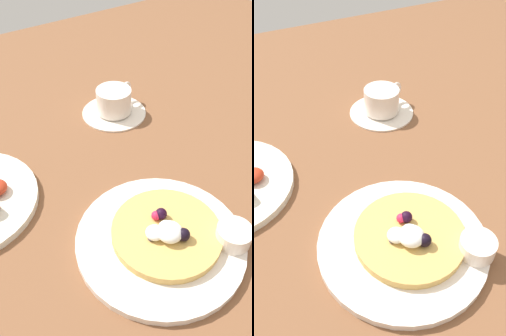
% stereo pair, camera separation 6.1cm
% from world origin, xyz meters
% --- Properties ---
extents(ground_plane, '(1.87, 1.54, 0.03)m').
position_xyz_m(ground_plane, '(0.00, 0.00, -0.01)').
color(ground_plane, brown).
extents(pancake_plate, '(0.26, 0.26, 0.01)m').
position_xyz_m(pancake_plate, '(0.00, -0.12, 0.01)').
color(pancake_plate, silver).
rests_on(pancake_plate, ground_plane).
extents(pancake_with_berries, '(0.17, 0.17, 0.04)m').
position_xyz_m(pancake_with_berries, '(0.01, -0.12, 0.02)').
color(pancake_with_berries, '#D7A855').
rests_on(pancake_with_berries, pancake_plate).
extents(syrup_ramekin, '(0.05, 0.05, 0.03)m').
position_xyz_m(syrup_ramekin, '(0.09, -0.18, 0.03)').
color(syrup_ramekin, silver).
rests_on(syrup_ramekin, pancake_plate).
extents(coffee_saucer, '(0.14, 0.14, 0.01)m').
position_xyz_m(coffee_saucer, '(0.13, 0.22, 0.00)').
color(coffee_saucer, white).
rests_on(coffee_saucer, ground_plane).
extents(coffee_cup, '(0.10, 0.08, 0.05)m').
position_xyz_m(coffee_cup, '(0.13, 0.22, 0.03)').
color(coffee_cup, silver).
rests_on(coffee_cup, coffee_saucer).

